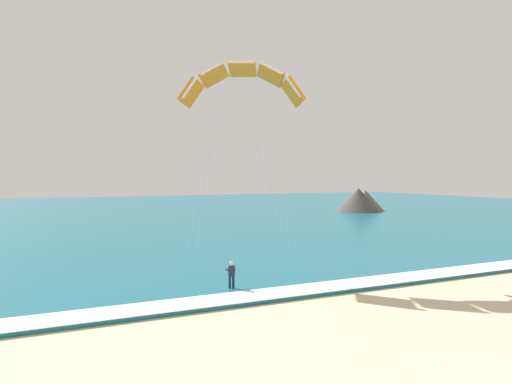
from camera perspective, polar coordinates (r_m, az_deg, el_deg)
The scene contains 6 objects.
sea at distance 81.59m, azimuth -14.07°, elevation -2.43°, with size 200.00×120.00×0.20m, color #146075.
surf_foam at distance 26.36m, azimuth 10.33°, elevation -11.54°, with size 200.00×2.04×0.04m, color white.
surfboard at distance 25.51m, azimuth -3.12°, elevation -12.42°, with size 0.57×1.44×0.09m.
kitesurfer at distance 25.31m, azimuth -3.13°, elevation -10.41°, with size 0.55×0.55×1.69m.
kite_primary at distance 33.59m, azimuth -1.78°, elevation 13.94°, with size 8.45×9.30×13.48m.
headland_right at distance 81.06m, azimuth 13.18°, elevation -1.22°, with size 10.19×8.96×4.28m.
Camera 1 is at (-14.66, -5.25, 6.40)m, focal length 31.58 mm.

